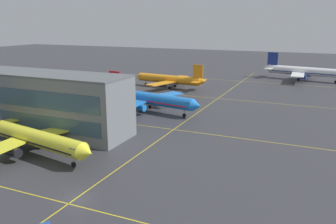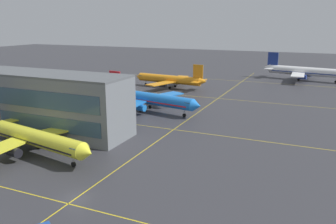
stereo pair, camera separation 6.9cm
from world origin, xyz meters
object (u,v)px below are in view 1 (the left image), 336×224
Objects in this scene: airliner_second_row at (149,99)px; airliner_third_row at (170,79)px; airliner_front_gate at (32,137)px; airliner_far_left_stand at (304,71)px.

airliner_third_row is at bearing 103.99° from airliner_second_row.
airliner_far_left_stand reaches higher than airliner_front_gate.
airliner_front_gate reaches higher than airliner_third_row.
airliner_third_row is at bearing -138.70° from airliner_far_left_stand.
airliner_third_row is at bearing 92.74° from airliner_front_gate.
airliner_second_row is 92.21m from airliner_far_left_stand.
airliner_far_left_stand is at bearing 41.30° from airliner_third_row.
airliner_far_left_stand is (46.48, 125.43, 0.55)m from airliner_front_gate.
airliner_front_gate is 133.76m from airliner_far_left_stand.
airliner_far_left_stand reaches higher than airliner_second_row.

